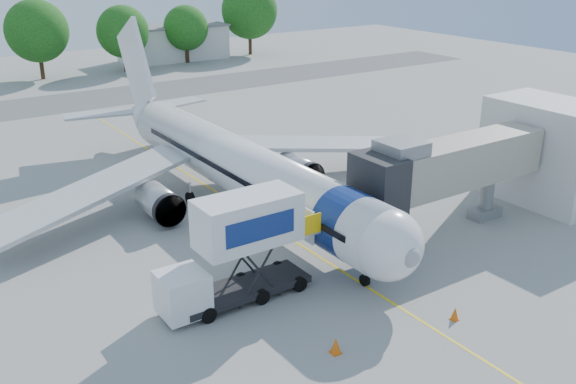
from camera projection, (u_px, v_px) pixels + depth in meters
ground at (268, 225)px, 41.33m from camera, size 160.00×160.00×0.00m
guidance_line at (268, 225)px, 41.33m from camera, size 0.15×70.00×0.01m
taxiway_strip at (72, 102)px, 73.75m from camera, size 120.00×10.00×0.01m
aircraft at (235, 165)px, 43.45m from camera, size 34.17×37.73×11.35m
jet_bridge at (442, 168)px, 38.54m from camera, size 13.90×3.20×6.60m
terminal_stub at (547, 152)px, 44.34m from camera, size 5.00×8.00×7.00m
catering_hiloader at (237, 251)px, 31.65m from camera, size 8.50×2.44×5.50m
ground_tug at (520, 315)px, 29.88m from camera, size 4.06×2.96×1.46m
safety_cone_a at (455, 314)px, 30.78m from camera, size 0.41×0.41×0.65m
safety_cone_b at (336, 346)px, 28.24m from camera, size 0.49×0.49×0.78m
outbuilding_right at (173, 42)px, 99.75m from camera, size 16.40×7.40×5.30m
tree_d at (37, 31)px, 83.94m from camera, size 8.15×8.15×10.40m
tree_e at (123, 32)px, 89.10m from camera, size 7.21×7.21×9.19m
tree_f at (186, 28)px, 96.31m from camera, size 6.70×6.70×8.55m
tree_g at (249, 11)px, 103.08m from camera, size 8.99×8.99×11.46m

